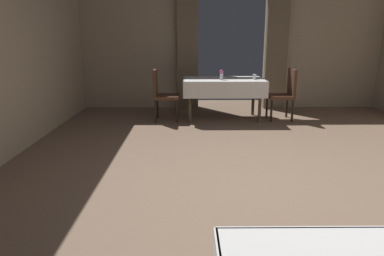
{
  "coord_description": "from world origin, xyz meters",
  "views": [
    {
      "loc": [
        -0.9,
        -3.45,
        1.5
      ],
      "look_at": [
        -0.86,
        0.55,
        0.47
      ],
      "focal_mm": 33.18,
      "sensor_mm": 36.0,
      "label": 1
    }
  ],
  "objects": [
    {
      "name": "wall_back",
      "position": [
        0.0,
        4.18,
        1.52
      ],
      "size": [
        6.4,
        0.27,
        3.0
      ],
      "color": "tan",
      "rests_on": "ground"
    },
    {
      "name": "ground",
      "position": [
        0.0,
        0.0,
        0.0
      ],
      "size": [
        10.08,
        10.08,
        0.0
      ],
      "primitive_type": "plane",
      "color": "#7A604C"
    },
    {
      "name": "chair_mid_left",
      "position": [
        -1.38,
        2.93,
        0.52
      ],
      "size": [
        0.44,
        0.44,
        0.93
      ],
      "color": "black",
      "rests_on": "ground"
    },
    {
      "name": "dining_table_mid",
      "position": [
        -0.26,
        3.03,
        0.65
      ],
      "size": [
        1.47,
        0.9,
        0.75
      ],
      "color": "#4C3D2D",
      "rests_on": "ground"
    },
    {
      "name": "flower_vase_mid",
      "position": [
        -0.32,
        2.86,
        0.85
      ],
      "size": [
        0.07,
        0.07,
        0.18
      ],
      "color": "silver",
      "rests_on": "dining_table_mid"
    },
    {
      "name": "glass_mid_b",
      "position": [
        0.28,
        2.91,
        0.8
      ],
      "size": [
        0.07,
        0.07,
        0.1
      ],
      "primitive_type": "cylinder",
      "color": "silver",
      "rests_on": "dining_table_mid"
    },
    {
      "name": "chair_mid_right",
      "position": [
        0.86,
        2.97,
        0.52
      ],
      "size": [
        0.44,
        0.44,
        0.93
      ],
      "color": "black",
      "rests_on": "ground"
    }
  ]
}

